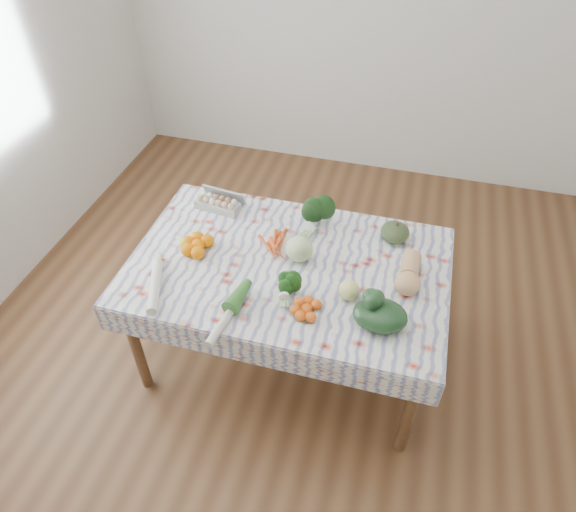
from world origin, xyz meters
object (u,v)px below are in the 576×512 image
object	(u,v)px
egg_carton	(218,204)
grapefruit	(349,290)
cabbage	(299,249)
kabocha_squash	(395,232)
butternut_squash	(409,272)
dining_table	(288,275)

from	to	relation	value
egg_carton	grapefruit	xyz separation A→B (m)	(0.87, -0.50, 0.02)
cabbage	grapefruit	world-z (taller)	cabbage
egg_carton	cabbage	world-z (taller)	cabbage
kabocha_squash	butternut_squash	bearing A→B (deg)	-70.71
dining_table	cabbage	bearing A→B (deg)	50.54
egg_carton	grapefruit	world-z (taller)	grapefruit
butternut_squash	cabbage	bearing A→B (deg)	179.59
egg_carton	kabocha_squash	world-z (taller)	kabocha_squash
kabocha_squash	butternut_squash	xyz separation A→B (m)	(0.11, -0.31, 0.01)
dining_table	cabbage	xyz separation A→B (m)	(0.05, 0.06, 0.15)
kabocha_squash	grapefruit	xyz separation A→B (m)	(-0.16, -0.50, -0.00)
kabocha_squash	cabbage	distance (m)	0.55
butternut_squash	grapefruit	distance (m)	0.33
cabbage	grapefruit	size ratio (longest dim) A/B	1.36
grapefruit	butternut_squash	bearing A→B (deg)	35.39
dining_table	kabocha_squash	world-z (taller)	kabocha_squash
cabbage	butternut_squash	distance (m)	0.57
egg_carton	grapefruit	size ratio (longest dim) A/B	2.57
egg_carton	butternut_squash	bearing A→B (deg)	-7.19
egg_carton	cabbage	bearing A→B (deg)	-19.22
egg_carton	cabbage	xyz separation A→B (m)	(0.57, -0.29, 0.04)
butternut_squash	grapefruit	size ratio (longest dim) A/B	2.61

